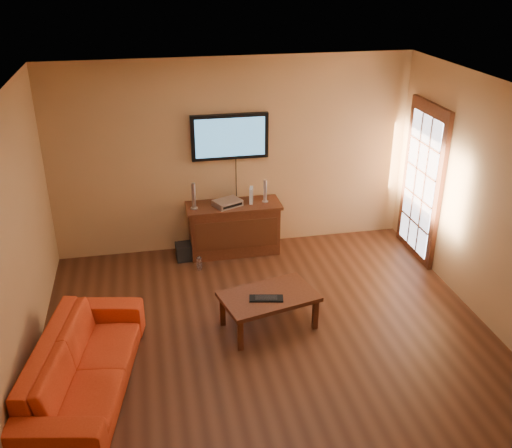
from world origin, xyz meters
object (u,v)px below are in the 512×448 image
object	(u,v)px
av_receiver	(227,203)
bottle	(199,263)
television	(230,137)
speaker_right	(265,192)
keyboard	(266,298)
speaker_left	(194,197)
media_console	(234,228)
sofa	(83,357)
game_console	(251,195)
subwoofer	(184,251)
coffee_table	(269,299)

from	to	relation	value
av_receiver	bottle	size ratio (longest dim) A/B	1.76
av_receiver	television	bearing A→B (deg)	45.00
speaker_right	keyboard	world-z (taller)	speaker_right
television	av_receiver	world-z (taller)	television
speaker_left	bottle	size ratio (longest dim) A/B	1.81
media_console	sofa	world-z (taller)	sofa
game_console	subwoofer	distance (m)	1.22
media_console	av_receiver	world-z (taller)	av_receiver
media_console	speaker_left	world-z (taller)	speaker_left
coffee_table	sofa	distance (m)	2.09
speaker_left	speaker_right	world-z (taller)	speaker_left
speaker_right	game_console	world-z (taller)	speaker_right
sofa	av_receiver	world-z (taller)	av_receiver
television	speaker_left	world-z (taller)	television
television	coffee_table	size ratio (longest dim) A/B	0.91
speaker_left	bottle	world-z (taller)	speaker_left
coffee_table	sofa	xyz separation A→B (m)	(-1.97, -0.68, 0.03)
bottle	sofa	bearing A→B (deg)	-121.94
sofa	speaker_right	bearing A→B (deg)	-31.27
subwoofer	bottle	bearing A→B (deg)	-67.50
bottle	keyboard	world-z (taller)	keyboard
media_console	av_receiver	bearing A→B (deg)	-166.36
coffee_table	television	bearing A→B (deg)	92.23
speaker_right	subwoofer	xyz separation A→B (m)	(-1.17, -0.09, -0.77)
av_receiver	game_console	size ratio (longest dim) A/B	1.63
speaker_right	av_receiver	world-z (taller)	speaker_right
game_console	coffee_table	bearing A→B (deg)	-80.40
media_console	sofa	bearing A→B (deg)	-126.34
coffee_table	keyboard	bearing A→B (deg)	-120.21
bottle	speaker_right	bearing A→B (deg)	23.41
television	speaker_right	distance (m)	0.90
coffee_table	speaker_right	distance (m)	2.00
coffee_table	speaker_right	xyz separation A→B (m)	(0.37, 1.90, 0.52)
media_console	game_console	world-z (taller)	game_console
bottle	keyboard	size ratio (longest dim) A/B	0.52
media_console	bottle	xyz separation A→B (m)	(-0.55, -0.42, -0.28)
av_receiver	coffee_table	bearing A→B (deg)	-109.14
coffee_table	bottle	bearing A→B (deg)	113.45
subwoofer	av_receiver	bearing A→B (deg)	1.88
speaker_left	bottle	xyz separation A→B (m)	(-0.00, -0.39, -0.81)
bottle	keyboard	bearing A→B (deg)	-69.17
television	game_console	distance (m)	0.86
television	sofa	bearing A→B (deg)	-124.22
sofa	bottle	world-z (taller)	sofa
av_receiver	speaker_right	bearing A→B (deg)	-20.89
media_console	subwoofer	distance (m)	0.77
coffee_table	game_console	xyz separation A→B (m)	(0.17, 1.91, 0.48)
media_console	av_receiver	distance (m)	0.42
speaker_left	game_console	world-z (taller)	speaker_left
speaker_left	bottle	bearing A→B (deg)	-90.62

